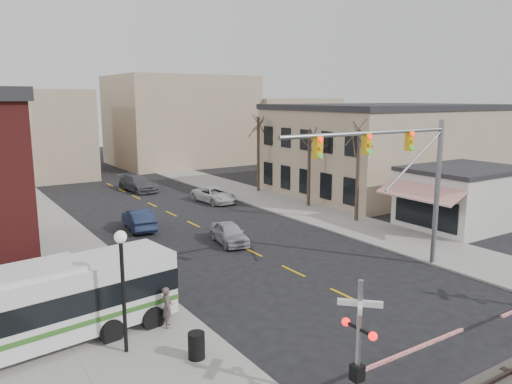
% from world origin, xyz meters
% --- Properties ---
extents(ground, '(160.00, 160.00, 0.00)m').
position_xyz_m(ground, '(0.00, 0.00, 0.00)').
color(ground, black).
rests_on(ground, ground).
extents(sidewalk_west, '(5.00, 60.00, 0.12)m').
position_xyz_m(sidewalk_west, '(-9.50, 20.00, 0.06)').
color(sidewalk_west, gray).
rests_on(sidewalk_west, ground).
extents(sidewalk_east, '(5.00, 60.00, 0.12)m').
position_xyz_m(sidewalk_east, '(9.50, 20.00, 0.06)').
color(sidewalk_east, gray).
rests_on(sidewalk_east, ground).
extents(tan_building, '(20.30, 15.30, 8.50)m').
position_xyz_m(tan_building, '(22.00, 20.00, 4.26)').
color(tan_building, tan).
rests_on(tan_building, ground).
extents(awning_shop, '(9.74, 6.20, 4.30)m').
position_xyz_m(awning_shop, '(15.97, 7.00, 2.16)').
color(awning_shop, beige).
rests_on(awning_shop, ground).
extents(tree_east_a, '(0.28, 0.28, 6.75)m').
position_xyz_m(tree_east_a, '(10.50, 12.00, 3.50)').
color(tree_east_a, '#382B21').
rests_on(tree_east_a, sidewalk_east).
extents(tree_east_b, '(0.28, 0.28, 6.30)m').
position_xyz_m(tree_east_b, '(10.80, 18.00, 3.27)').
color(tree_east_b, '#382B21').
rests_on(tree_east_b, sidewalk_east).
extents(tree_east_c, '(0.28, 0.28, 7.20)m').
position_xyz_m(tree_east_c, '(11.00, 26.00, 3.72)').
color(tree_east_c, '#382B21').
rests_on(tree_east_c, sidewalk_east).
extents(transit_bus, '(11.96, 4.05, 3.02)m').
position_xyz_m(transit_bus, '(-13.64, 4.28, 1.71)').
color(transit_bus, silver).
rests_on(transit_bus, ground).
extents(traffic_signal_mast, '(10.75, 0.30, 8.00)m').
position_xyz_m(traffic_signal_mast, '(4.28, 2.67, 5.78)').
color(traffic_signal_mast, gray).
rests_on(traffic_signal_mast, ground).
extents(rr_crossing_west, '(5.60, 1.36, 4.00)m').
position_xyz_m(rr_crossing_west, '(-5.21, -4.46, 1.97)').
color(rr_crossing_west, gray).
rests_on(rr_crossing_west, ground).
extents(street_lamp, '(0.44, 0.44, 4.51)m').
position_xyz_m(street_lamp, '(-10.40, 2.32, 3.33)').
color(street_lamp, black).
rests_on(street_lamp, sidewalk_west).
extents(trash_bin, '(0.60, 0.60, 0.95)m').
position_xyz_m(trash_bin, '(-8.48, 0.51, 0.59)').
color(trash_bin, black).
rests_on(trash_bin, sidewalk_west).
extents(car_a, '(2.30, 4.19, 1.35)m').
position_xyz_m(car_a, '(-0.23, 12.37, 0.68)').
color(car_a, '#9D9DA1').
rests_on(car_a, ground).
extents(car_b, '(2.07, 4.61, 1.47)m').
position_xyz_m(car_b, '(-3.83, 18.81, 0.73)').
color(car_b, '#17213B').
rests_on(car_b, ground).
extents(car_c, '(2.66, 4.99, 1.33)m').
position_xyz_m(car_c, '(5.00, 24.01, 0.67)').
color(car_c, '#BBBBBB').
rests_on(car_c, ground).
extents(car_d, '(2.80, 5.55, 1.55)m').
position_xyz_m(car_d, '(1.28, 32.94, 0.77)').
color(car_d, '#46464B').
rests_on(car_d, ground).
extents(pedestrian_near, '(0.61, 0.72, 1.66)m').
position_xyz_m(pedestrian_near, '(-8.34, 3.35, 0.95)').
color(pedestrian_near, '#514441').
rests_on(pedestrian_near, sidewalk_west).
extents(pedestrian_far, '(1.09, 1.05, 1.78)m').
position_xyz_m(pedestrian_far, '(-9.44, 8.40, 1.01)').
color(pedestrian_far, '#394164').
rests_on(pedestrian_far, sidewalk_west).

